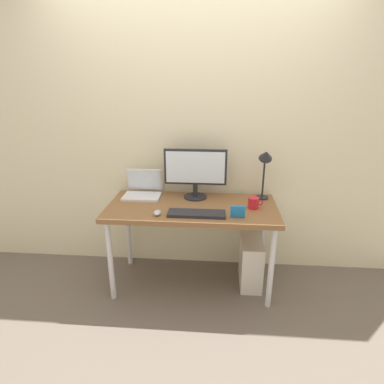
{
  "coord_description": "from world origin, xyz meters",
  "views": [
    {
      "loc": [
        0.2,
        -2.44,
        1.74
      ],
      "look_at": [
        0.0,
        0.0,
        0.86
      ],
      "focal_mm": 30.15,
      "sensor_mm": 36.0,
      "label": 1
    }
  ],
  "objects_px": {
    "mouse": "(157,213)",
    "photo_frame": "(238,212)",
    "desk_lamp": "(265,163)",
    "desk": "(192,213)",
    "monitor": "(195,171)",
    "laptop": "(143,189)",
    "computer_tower": "(251,262)",
    "coffee_mug": "(254,203)",
    "keyboard": "(197,214)"
  },
  "relations": [
    {
      "from": "coffee_mug",
      "to": "photo_frame",
      "type": "height_order",
      "value": "photo_frame"
    },
    {
      "from": "keyboard",
      "to": "computer_tower",
      "type": "height_order",
      "value": "keyboard"
    },
    {
      "from": "desk_lamp",
      "to": "coffee_mug",
      "type": "relative_size",
      "value": 3.81
    },
    {
      "from": "computer_tower",
      "to": "mouse",
      "type": "bearing_deg",
      "value": -162.63
    },
    {
      "from": "desk",
      "to": "computer_tower",
      "type": "distance_m",
      "value": 0.69
    },
    {
      "from": "mouse",
      "to": "keyboard",
      "type": "bearing_deg",
      "value": 3.76
    },
    {
      "from": "laptop",
      "to": "coffee_mug",
      "type": "relative_size",
      "value": 2.66
    },
    {
      "from": "laptop",
      "to": "mouse",
      "type": "bearing_deg",
      "value": -63.81
    },
    {
      "from": "photo_frame",
      "to": "computer_tower",
      "type": "relative_size",
      "value": 0.26
    },
    {
      "from": "desk_lamp",
      "to": "computer_tower",
      "type": "distance_m",
      "value": 0.87
    },
    {
      "from": "mouse",
      "to": "computer_tower",
      "type": "distance_m",
      "value": 0.97
    },
    {
      "from": "desk_lamp",
      "to": "computer_tower",
      "type": "height_order",
      "value": "desk_lamp"
    },
    {
      "from": "monitor",
      "to": "coffee_mug",
      "type": "distance_m",
      "value": 0.56
    },
    {
      "from": "monitor",
      "to": "photo_frame",
      "type": "relative_size",
      "value": 4.84
    },
    {
      "from": "photo_frame",
      "to": "computer_tower",
      "type": "xyz_separation_m",
      "value": [
        0.15,
        0.24,
        -0.58
      ]
    },
    {
      "from": "desk",
      "to": "desk_lamp",
      "type": "bearing_deg",
      "value": 17.98
    },
    {
      "from": "desk_lamp",
      "to": "photo_frame",
      "type": "xyz_separation_m",
      "value": [
        -0.23,
        -0.4,
        -0.28
      ]
    },
    {
      "from": "laptop",
      "to": "desk_lamp",
      "type": "height_order",
      "value": "desk_lamp"
    },
    {
      "from": "desk",
      "to": "monitor",
      "type": "height_order",
      "value": "monitor"
    },
    {
      "from": "laptop",
      "to": "computer_tower",
      "type": "bearing_deg",
      "value": -10.16
    },
    {
      "from": "mouse",
      "to": "coffee_mug",
      "type": "distance_m",
      "value": 0.77
    },
    {
      "from": "desk_lamp",
      "to": "photo_frame",
      "type": "distance_m",
      "value": 0.54
    },
    {
      "from": "monitor",
      "to": "coffee_mug",
      "type": "xyz_separation_m",
      "value": [
        0.48,
        -0.2,
        -0.2
      ]
    },
    {
      "from": "desk_lamp",
      "to": "photo_frame",
      "type": "relative_size",
      "value": 4.16
    },
    {
      "from": "desk_lamp",
      "to": "photo_frame",
      "type": "bearing_deg",
      "value": -120.46
    },
    {
      "from": "desk",
      "to": "laptop",
      "type": "relative_size",
      "value": 4.33
    },
    {
      "from": "desk",
      "to": "coffee_mug",
      "type": "xyz_separation_m",
      "value": [
        0.5,
        -0.01,
        0.11
      ]
    },
    {
      "from": "mouse",
      "to": "computer_tower",
      "type": "relative_size",
      "value": 0.21
    },
    {
      "from": "desk",
      "to": "photo_frame",
      "type": "distance_m",
      "value": 0.43
    },
    {
      "from": "keyboard",
      "to": "coffee_mug",
      "type": "distance_m",
      "value": 0.48
    },
    {
      "from": "laptop",
      "to": "mouse",
      "type": "xyz_separation_m",
      "value": [
        0.2,
        -0.41,
        -0.04
      ]
    },
    {
      "from": "laptop",
      "to": "photo_frame",
      "type": "bearing_deg",
      "value": -26.96
    },
    {
      "from": "mouse",
      "to": "monitor",
      "type": "bearing_deg",
      "value": 56.33
    },
    {
      "from": "keyboard",
      "to": "monitor",
      "type": "bearing_deg",
      "value": 95.57
    },
    {
      "from": "desk_lamp",
      "to": "laptop",
      "type": "bearing_deg",
      "value": 179.14
    },
    {
      "from": "mouse",
      "to": "photo_frame",
      "type": "height_order",
      "value": "photo_frame"
    },
    {
      "from": "photo_frame",
      "to": "desk",
      "type": "bearing_deg",
      "value": 150.3
    },
    {
      "from": "monitor",
      "to": "computer_tower",
      "type": "bearing_deg",
      "value": -17.4
    },
    {
      "from": "laptop",
      "to": "coffee_mug",
      "type": "distance_m",
      "value": 0.97
    },
    {
      "from": "desk",
      "to": "keyboard",
      "type": "xyz_separation_m",
      "value": [
        0.05,
        -0.18,
        0.08
      ]
    },
    {
      "from": "mouse",
      "to": "computer_tower",
      "type": "height_order",
      "value": "mouse"
    },
    {
      "from": "monitor",
      "to": "computer_tower",
      "type": "relative_size",
      "value": 1.27
    },
    {
      "from": "desk",
      "to": "desk_lamp",
      "type": "height_order",
      "value": "desk_lamp"
    },
    {
      "from": "monitor",
      "to": "photo_frame",
      "type": "distance_m",
      "value": 0.56
    },
    {
      "from": "desk",
      "to": "coffee_mug",
      "type": "height_order",
      "value": "coffee_mug"
    },
    {
      "from": "monitor",
      "to": "keyboard",
      "type": "relative_size",
      "value": 1.21
    },
    {
      "from": "desk",
      "to": "computer_tower",
      "type": "height_order",
      "value": "desk"
    },
    {
      "from": "desk_lamp",
      "to": "mouse",
      "type": "relative_size",
      "value": 5.08
    },
    {
      "from": "mouse",
      "to": "coffee_mug",
      "type": "relative_size",
      "value": 0.75
    },
    {
      "from": "desk_lamp",
      "to": "computer_tower",
      "type": "bearing_deg",
      "value": -116.96
    }
  ]
}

